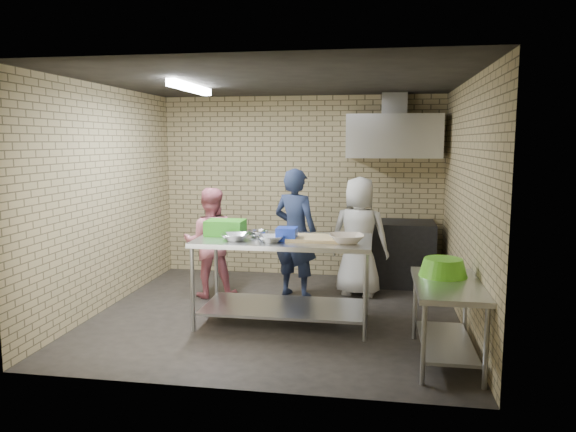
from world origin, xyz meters
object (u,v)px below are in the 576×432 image
at_px(prep_table, 284,281).
at_px(bottle_green, 425,142).
at_px(blue_tub, 287,234).
at_px(green_crate, 225,228).
at_px(green_basin, 443,267).
at_px(side_counter, 447,322).
at_px(stove, 391,253).
at_px(man_navy, 295,233).
at_px(woman_pink, 210,243).
at_px(woman_white, 359,236).

xyz_separation_m(prep_table, bottle_green, (1.67, 2.17, 1.53)).
distance_m(blue_tub, bottle_green, 2.95).
xyz_separation_m(green_crate, green_basin, (2.35, -0.69, -0.22)).
xyz_separation_m(green_crate, bottle_green, (2.37, 2.05, 0.96)).
bearing_deg(blue_tub, prep_table, 116.57).
height_order(side_counter, bottle_green, bottle_green).
bearing_deg(bottle_green, stove, -151.93).
xyz_separation_m(bottle_green, man_navy, (-1.70, -1.09, -1.17)).
bearing_deg(woman_pink, woman_white, 178.59).
relative_size(green_basin, bottle_green, 3.07).
distance_m(green_crate, green_basin, 2.46).
relative_size(green_crate, bottle_green, 2.86).
height_order(stove, woman_white, woman_white).
height_order(bottle_green, man_navy, bottle_green).
xyz_separation_m(stove, bottle_green, (0.45, 0.24, 1.57)).
bearing_deg(side_counter, woman_white, 112.82).
relative_size(bottle_green, woman_pink, 0.10).
distance_m(blue_tub, man_navy, 1.20).
bearing_deg(woman_white, prep_table, 67.90).
relative_size(side_counter, green_crate, 2.80).
distance_m(stove, man_navy, 1.56).
height_order(bottle_green, woman_white, bottle_green).
height_order(side_counter, blue_tub, blue_tub).
xyz_separation_m(side_counter, bottle_green, (0.00, 2.99, 1.64)).
relative_size(side_counter, woman_white, 0.76).
relative_size(side_counter, man_navy, 0.71).
height_order(prep_table, woman_white, woman_white).
bearing_deg(green_crate, side_counter, -21.74).
height_order(side_counter, stove, stove).
relative_size(bottle_green, woman_white, 0.10).
xyz_separation_m(prep_table, side_counter, (1.67, -0.82, -0.11)).
bearing_deg(green_basin, bottle_green, 89.58).
height_order(stove, man_navy, man_navy).
relative_size(stove, green_crate, 2.80).
bearing_deg(woman_white, green_crate, 47.41).
relative_size(prep_table, man_navy, 1.14).
relative_size(blue_tub, green_basin, 0.47).
bearing_deg(green_basin, man_navy, 135.45).
bearing_deg(prep_table, woman_white, 58.26).
relative_size(green_basin, woman_white, 0.29).
distance_m(side_counter, blue_tub, 1.89).
xyz_separation_m(green_crate, man_navy, (0.67, 0.96, -0.21)).
xyz_separation_m(stove, green_basin, (0.43, -2.50, 0.38)).
xyz_separation_m(bottle_green, woman_white, (-0.88, -0.89, -1.23)).
bearing_deg(bottle_green, side_counter, -90.00).
xyz_separation_m(prep_table, stove, (1.22, 1.93, -0.03)).
height_order(man_navy, woman_pink, man_navy).
distance_m(prep_table, green_basin, 1.78).
relative_size(green_crate, man_navy, 0.25).
distance_m(prep_table, man_navy, 1.14).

